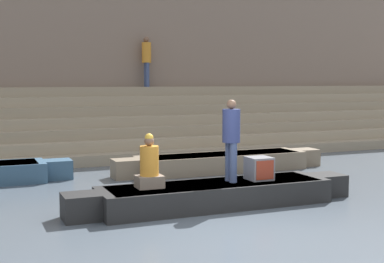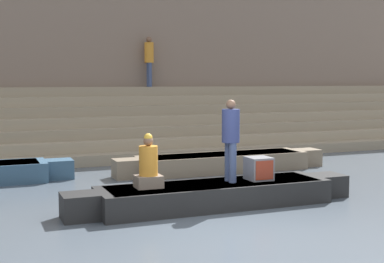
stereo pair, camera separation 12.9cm
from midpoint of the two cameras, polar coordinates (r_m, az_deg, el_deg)
ground_plane at (r=8.97m, az=4.05°, el=-10.34°), size 120.00×120.00×0.00m
ghat_steps at (r=17.94m, az=-9.64°, el=0.10°), size 36.00×3.95×2.22m
back_wall at (r=19.89m, az=-11.04°, el=9.85°), size 34.20×1.28×8.06m
rowboat_main at (r=10.46m, az=2.82°, el=-6.67°), size 5.87×1.30×0.46m
person_standing at (r=10.44m, az=4.50°, el=-0.37°), size 0.35×0.35×1.61m
person_rowing at (r=9.93m, az=-4.30°, el=-3.73°), size 0.49×0.38×1.02m
tv_set at (r=10.80m, az=7.48°, el=-3.93°), size 0.47×0.47×0.46m
moored_boat_distant at (r=14.44m, az=3.57°, el=-3.27°), size 5.99×1.12×0.48m
person_on_steps at (r=19.51m, az=-4.41°, el=7.84°), size 0.33×0.33×1.80m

